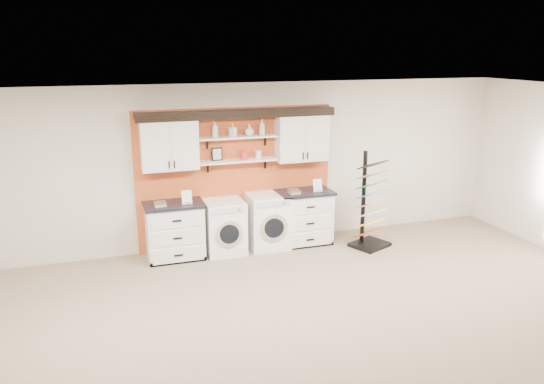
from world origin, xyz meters
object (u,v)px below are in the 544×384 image
object	(u,v)px
washer	(224,227)
base_cabinet_right	(304,217)
dryer	(268,221)
sample_rack	(370,217)
base_cabinet_left	(175,231)

from	to	relation	value
washer	base_cabinet_right	bearing A→B (deg)	0.13
dryer	sample_rack	world-z (taller)	sample_rack
base_cabinet_left	washer	size ratio (longest dim) A/B	1.07
dryer	sample_rack	xyz separation A→B (m)	(1.69, -0.51, 0.06)
washer	dryer	world-z (taller)	dryer
base_cabinet_right	dryer	size ratio (longest dim) A/B	1.03
base_cabinet_right	sample_rack	xyz separation A→B (m)	(1.02, -0.51, 0.06)
dryer	sample_rack	distance (m)	1.77
base_cabinet_left	dryer	bearing A→B (deg)	-0.12
washer	base_cabinet_left	bearing A→B (deg)	179.77
base_cabinet_left	dryer	size ratio (longest dim) A/B	1.02
base_cabinet_left	base_cabinet_right	world-z (taller)	base_cabinet_right
dryer	washer	bearing A→B (deg)	-180.00
base_cabinet_right	sample_rack	world-z (taller)	sample_rack
washer	sample_rack	bearing A→B (deg)	-11.76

